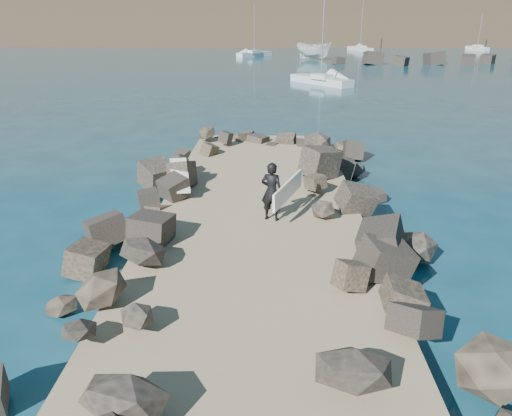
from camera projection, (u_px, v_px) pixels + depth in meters
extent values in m
plane|color=#0F384C|center=(257.00, 245.00, 13.98)|extent=(800.00, 800.00, 0.00)
cube|color=#8C7759|center=(255.00, 269.00, 12.01)|extent=(6.00, 26.00, 0.60)
cube|color=black|center=(140.00, 251.00, 12.48)|extent=(2.60, 22.00, 1.00)
cube|color=black|center=(373.00, 254.00, 12.32)|extent=(2.60, 22.00, 1.00)
cube|color=white|center=(180.00, 178.00, 16.29)|extent=(1.03, 2.31, 0.07)
imported|color=silver|center=(314.00, 51.00, 71.67)|extent=(6.12, 6.26, 2.46)
imported|color=black|center=(272.00, 191.00, 13.86)|extent=(0.70, 0.56, 1.67)
cube|color=white|center=(288.00, 190.00, 13.83)|extent=(0.87, 1.94, 0.65)
cube|color=silver|center=(321.00, 81.00, 46.39)|extent=(5.51, 6.53, 0.80)
cylinder|color=gray|center=(323.00, 33.00, 44.86)|extent=(0.12, 0.12, 7.74)
cube|color=silver|center=(322.00, 77.00, 45.58)|extent=(2.09, 2.25, 0.44)
cube|color=silver|center=(254.00, 55.00, 77.30)|extent=(5.42, 5.54, 0.80)
cylinder|color=gray|center=(254.00, 28.00, 75.90)|extent=(0.12, 0.12, 6.99)
cube|color=silver|center=(254.00, 52.00, 76.60)|extent=(1.97, 1.99, 0.44)
cube|color=silver|center=(360.00, 49.00, 89.13)|extent=(3.72, 7.19, 0.80)
cylinder|color=gray|center=(362.00, 24.00, 87.59)|extent=(0.12, 0.12, 7.77)
cube|color=silver|center=(361.00, 47.00, 88.20)|extent=(1.70, 2.24, 0.44)
cube|color=silver|center=(477.00, 49.00, 90.84)|extent=(2.74, 5.15, 0.80)
cylinder|color=gray|center=(480.00, 31.00, 89.71)|extent=(0.12, 0.12, 5.58)
cube|color=silver|center=(479.00, 46.00, 90.13)|extent=(1.24, 1.61, 0.44)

